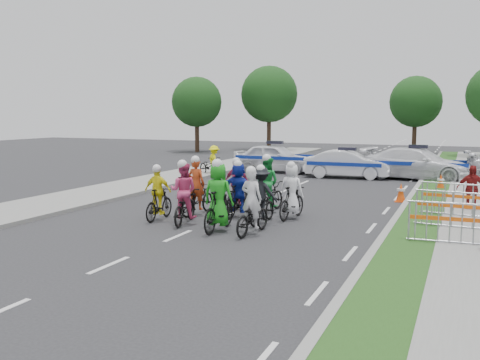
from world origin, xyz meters
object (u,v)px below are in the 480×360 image
at_px(rider_7, 292,196).
at_px(police_car_2, 418,164).
at_px(rider_0, 252,212).
at_px(rider_3, 159,199).
at_px(rider_6, 197,195).
at_px(spectator_2, 471,189).
at_px(police_car_0, 275,158).
at_px(police_car_1, 347,164).
at_px(rider_5, 239,193).
at_px(cone_0, 401,193).
at_px(rider_2, 184,200).
at_px(tree_3, 269,94).
at_px(barrier_1, 452,211).
at_px(barrier_2, 454,201).
at_px(tree_4, 416,102).
at_px(rider_1, 219,203).
at_px(rider_9, 237,190).
at_px(rider_4, 262,200).
at_px(tree_0, 197,102).
at_px(marshal_hiviz, 214,160).
at_px(rider_8, 267,190).
at_px(cone_1, 441,182).
at_px(barrier_0, 450,225).
at_px(parked_bike, 209,166).

height_order(rider_7, police_car_2, rider_7).
bearing_deg(rider_0, rider_3, -6.68).
relative_size(rider_6, spectator_2, 1.22).
xyz_separation_m(rider_6, police_car_0, (-1.85, 12.91, 0.15)).
bearing_deg(police_car_1, police_car_2, -83.49).
relative_size(rider_5, cone_0, 2.60).
height_order(rider_2, tree_3, tree_3).
relative_size(barrier_1, barrier_2, 1.00).
relative_size(rider_7, tree_4, 0.29).
xyz_separation_m(rider_1, rider_9, (-0.84, 3.26, -0.09)).
bearing_deg(rider_7, tree_4, -84.01).
bearing_deg(rider_4, police_car_2, -102.17).
distance_m(rider_4, police_car_0, 14.06).
bearing_deg(police_car_2, rider_0, 177.28).
bearing_deg(barrier_2, police_car_2, 100.68).
bearing_deg(barrier_2, rider_4, -150.82).
xyz_separation_m(police_car_1, tree_0, (-15.46, 13.29, 3.49)).
height_order(spectator_2, marshal_hiviz, spectator_2).
xyz_separation_m(rider_8, barrier_1, (5.74, -0.81, -0.15)).
bearing_deg(rider_7, tree_0, -49.06).
height_order(rider_3, rider_7, rider_7).
xyz_separation_m(barrier_1, tree_0, (-20.70, 24.51, 3.63)).
distance_m(barrier_1, cone_1, 8.37).
relative_size(police_car_1, police_car_2, 0.79).
distance_m(barrier_0, tree_3, 34.59).
relative_size(rider_9, police_car_0, 0.39).
distance_m(rider_1, spectator_2, 8.59).
relative_size(rider_5, police_car_1, 0.43).
height_order(police_car_0, tree_3, tree_3).
relative_size(rider_2, rider_5, 1.08).
relative_size(rider_9, spectator_2, 1.13).
bearing_deg(tree_0, tree_3, 38.66).
height_order(barrier_1, barrier_2, same).
bearing_deg(rider_6, barrier_0, 173.61).
height_order(marshal_hiviz, tree_3, tree_3).
bearing_deg(rider_3, rider_0, 165.72).
bearing_deg(rider_2, marshal_hiviz, -79.90).
bearing_deg(tree_4, cone_0, -85.95).
relative_size(barrier_0, barrier_2, 1.00).
bearing_deg(tree_3, rider_5, -71.89).
bearing_deg(rider_5, rider_9, -53.50).
relative_size(police_car_0, barrier_1, 2.31).
bearing_deg(rider_8, rider_6, 46.65).
bearing_deg(rider_2, rider_9, -112.36).
relative_size(rider_2, rider_4, 1.12).
height_order(police_car_2, barrier_1, police_car_2).
distance_m(police_car_0, police_car_1, 4.42).
height_order(cone_1, parked_bike, parked_bike).
bearing_deg(rider_3, barrier_2, -158.95).
xyz_separation_m(rider_7, barrier_2, (4.63, 1.93, -0.14)).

